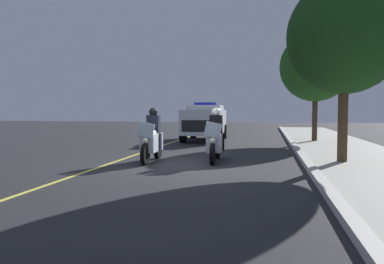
% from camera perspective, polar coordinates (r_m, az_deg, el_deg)
% --- Properties ---
extents(ground_plane, '(80.00, 80.00, 0.00)m').
position_cam_1_polar(ground_plane, '(11.40, -1.52, -4.97)').
color(ground_plane, '#28282B').
extents(curb_strip, '(48.00, 0.24, 0.15)m').
position_cam_1_polar(curb_strip, '(11.18, 17.19, -4.90)').
color(curb_strip, '#B7B5AD').
rests_on(curb_strip, ground).
extents(sidewalk_strip, '(48.00, 3.60, 0.10)m').
position_cam_1_polar(sidewalk_strip, '(11.54, 26.65, -4.97)').
color(sidewalk_strip, '#A8A399').
rests_on(sidewalk_strip, ground).
extents(lane_stripe_center, '(48.00, 0.12, 0.01)m').
position_cam_1_polar(lane_stripe_center, '(12.09, -11.95, -4.55)').
color(lane_stripe_center, '#E0D14C').
rests_on(lane_stripe_center, ground).
extents(police_motorcycle_lead_left, '(2.14, 0.58, 1.72)m').
position_cam_1_polar(police_motorcycle_lead_left, '(12.12, -6.04, -1.16)').
color(police_motorcycle_lead_left, black).
rests_on(police_motorcycle_lead_left, ground).
extents(police_motorcycle_lead_right, '(2.14, 0.58, 1.72)m').
position_cam_1_polar(police_motorcycle_lead_right, '(12.09, 3.52, -1.16)').
color(police_motorcycle_lead_right, black).
rests_on(police_motorcycle_lead_right, ground).
extents(police_suv, '(4.96, 2.19, 2.05)m').
position_cam_1_polar(police_suv, '(20.47, 1.98, 1.71)').
color(police_suv, silver).
rests_on(police_suv, ground).
extents(tree_mid_block, '(3.37, 3.37, 5.45)m').
position_cam_1_polar(tree_mid_block, '(12.40, 21.96, 13.19)').
color(tree_mid_block, '#4C3823').
rests_on(tree_mid_block, sidewalk_strip).
extents(tree_far_back, '(3.53, 3.53, 5.43)m').
position_cam_1_polar(tree_far_back, '(20.11, 18.08, 9.30)').
color(tree_far_back, '#42301E').
rests_on(tree_far_back, sidewalk_strip).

